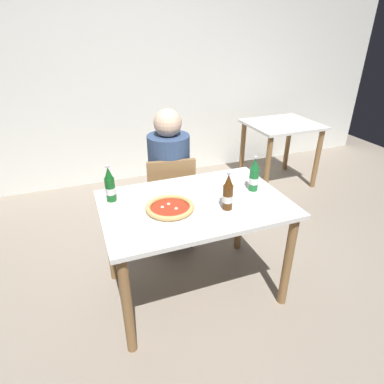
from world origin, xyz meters
name	(u,v)px	position (x,y,z in m)	size (l,w,h in m)	color
ground_plane	(194,288)	(0.00, 0.00, 0.00)	(8.00, 8.00, 0.00)	gray
back_wall_tiled	(125,71)	(0.00, 2.20, 1.30)	(7.00, 0.10, 2.60)	white
dining_table_main	(195,217)	(0.00, 0.00, 0.64)	(1.20, 0.80, 0.75)	silver
chair_behind_table	(171,196)	(0.02, 0.61, 0.48)	(0.45, 0.45, 0.85)	olive
diner_seated	(170,183)	(0.03, 0.66, 0.58)	(0.34, 0.34, 1.21)	#2D3342
dining_table_background	(281,136)	(1.64, 1.39, 0.59)	(0.80, 0.70, 0.75)	silver
pizza_margherita_near	(170,208)	(-0.18, -0.05, 0.77)	(0.33, 0.33, 0.04)	white
beer_bottle_left	(254,176)	(0.44, 0.02, 0.85)	(0.07, 0.07, 0.25)	#196B2D
beer_bottle_center	(228,194)	(0.16, -0.15, 0.85)	(0.07, 0.07, 0.25)	#512D0F
beer_bottle_right	(110,186)	(-0.50, 0.22, 0.85)	(0.07, 0.07, 0.25)	#14591E
napkin_with_cutlery	(219,186)	(0.24, 0.15, 0.75)	(0.22, 0.22, 0.01)	white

